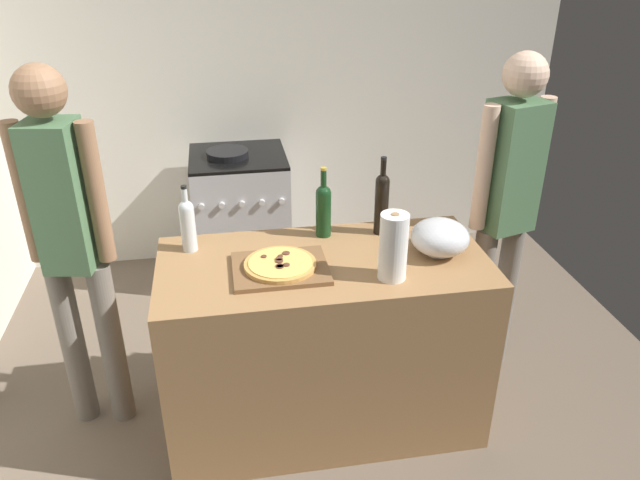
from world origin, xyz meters
name	(u,v)px	position (x,y,z in m)	size (l,w,h in m)	color
ground_plane	(295,346)	(0.00, 1.20, -0.01)	(4.02, 3.01, 0.02)	#6B5B4C
kitchen_wall_rear	(266,73)	(0.00, 2.46, 1.30)	(4.02, 0.10, 2.60)	silver
counter	(324,343)	(0.07, 0.61, 0.44)	(1.44, 0.69, 0.88)	#9E7247
cutting_board	(280,268)	(-0.13, 0.56, 0.89)	(0.40, 0.32, 0.02)	brown
pizza	(280,264)	(-0.13, 0.56, 0.91)	(0.31, 0.31, 0.03)	tan
mixing_bowl	(440,237)	(0.58, 0.59, 0.96)	(0.26, 0.26, 0.16)	#B2B2B7
paper_towel_roll	(393,247)	(0.32, 0.42, 1.03)	(0.12, 0.12, 0.29)	white
wine_bottle_dark	(323,208)	(0.11, 0.85, 1.02)	(0.07, 0.07, 0.34)	#143819
wine_bottle_green	(382,201)	(0.38, 0.83, 1.05)	(0.07, 0.07, 0.38)	black
wine_bottle_clear	(188,223)	(-0.51, 0.81, 1.02)	(0.07, 0.07, 0.31)	silver
stove	(241,217)	(-0.24, 2.06, 0.44)	(0.61, 0.59, 0.92)	#B7B7BC
person_in_stripes	(70,237)	(-1.00, 0.80, 1.00)	(0.37, 0.23, 1.73)	slate
person_in_red	(506,200)	(1.02, 0.87, 0.99)	(0.39, 0.26, 1.70)	slate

